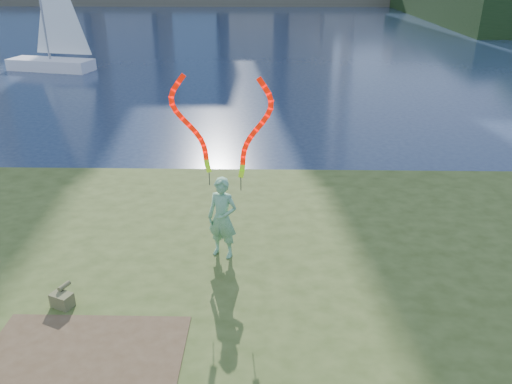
{
  "coord_description": "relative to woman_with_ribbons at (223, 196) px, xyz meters",
  "views": [
    {
      "loc": [
        0.7,
        -8.78,
        6.55
      ],
      "look_at": [
        0.5,
        1.0,
        2.02
      ],
      "focal_mm": 35.0,
      "sensor_mm": 36.0,
      "label": 1
    }
  ],
  "objects": [
    {
      "name": "woman_with_ribbons",
      "position": [
        0.0,
        0.0,
        0.0
      ],
      "size": [
        1.98,
        0.82,
        4.15
      ],
      "rotation": [
        0.0,
        0.0,
        -0.37
      ],
      "color": "#147125",
      "rests_on": "grassy_knoll"
    },
    {
      "name": "canvas_bag",
      "position": [
        -2.82,
        -1.85,
        -1.24
      ],
      "size": [
        0.45,
        0.51,
        0.36
      ],
      "rotation": [
        0.0,
        0.0,
        -0.41
      ],
      "color": "brown",
      "rests_on": "grassy_knoll"
    },
    {
      "name": "dirt_patch",
      "position": [
        -2.02,
        -3.63,
        -1.38
      ],
      "size": [
        3.2,
        3.0,
        0.02
      ],
      "primitive_type": "cube",
      "color": "#47331E",
      "rests_on": "grassy_knoll"
    },
    {
      "name": "grassy_knoll",
      "position": [
        0.18,
        -2.73,
        -1.85
      ],
      "size": [
        20.0,
        18.0,
        0.8
      ],
      "color": "#364518",
      "rests_on": "ground"
    },
    {
      "name": "ground",
      "position": [
        0.18,
        -0.43,
        -2.19
      ],
      "size": [
        320.0,
        320.0,
        0.0
      ],
      "primitive_type": "plane",
      "color": "#18253D",
      "rests_on": "ground"
    },
    {
      "name": "sailboat",
      "position": [
        -13.04,
        23.78,
        -0.65
      ],
      "size": [
        5.99,
        2.99,
        9.0
      ],
      "rotation": [
        0.0,
        0.0,
        -0.22
      ],
      "color": "white",
      "rests_on": "ground"
    }
  ]
}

